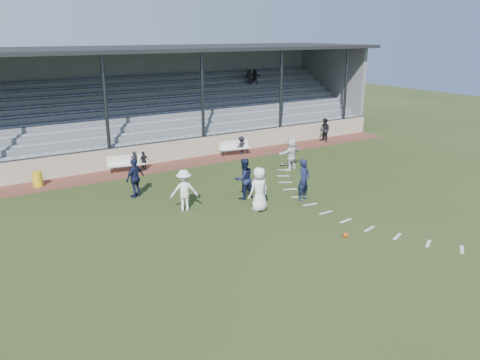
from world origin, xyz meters
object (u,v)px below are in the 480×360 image
(player_navy_lead, at_px, (304,180))
(bench_left, at_px, (126,162))
(official, at_px, (325,130))
(player_white_lead, at_px, (259,189))
(bench_right, at_px, (234,146))
(trash_bin, at_px, (38,179))
(football, at_px, (345,235))

(player_navy_lead, bearing_deg, bench_left, 101.07)
(official, bearing_deg, player_white_lead, -54.70)
(player_navy_lead, distance_m, official, 12.50)
(bench_left, distance_m, bench_right, 7.11)
(trash_bin, bearing_deg, official, 0.08)
(bench_left, distance_m, player_navy_lead, 10.38)
(bench_left, bearing_deg, official, 11.87)
(trash_bin, relative_size, football, 3.80)
(bench_right, relative_size, trash_bin, 2.66)
(trash_bin, height_order, player_navy_lead, player_navy_lead)
(trash_bin, height_order, player_white_lead, player_white_lead)
(bench_left, relative_size, bench_right, 1.00)
(bench_right, xyz_separation_m, trash_bin, (-11.77, -0.15, -0.18))
(player_white_lead, height_order, player_navy_lead, player_white_lead)
(trash_bin, bearing_deg, player_navy_lead, -40.21)
(football, height_order, player_navy_lead, player_navy_lead)
(trash_bin, relative_size, player_navy_lead, 0.39)
(bench_left, height_order, trash_bin, bench_left)
(bench_left, bearing_deg, player_navy_lead, -45.38)
(bench_left, xyz_separation_m, official, (14.57, -0.12, 0.27))
(trash_bin, distance_m, player_white_lead, 11.59)
(bench_right, relative_size, football, 10.11)
(football, height_order, official, official)
(bench_left, xyz_separation_m, football, (4.20, -12.94, -0.48))
(bench_right, height_order, trash_bin, bench_right)
(player_navy_lead, relative_size, official, 1.17)
(trash_bin, bearing_deg, player_white_lead, -48.75)
(player_navy_lead, bearing_deg, trash_bin, 118.57)
(bench_right, distance_m, player_white_lead, 9.78)
(bench_left, height_order, player_navy_lead, player_navy_lead)
(trash_bin, bearing_deg, bench_right, 0.75)
(official, bearing_deg, bench_right, -92.67)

